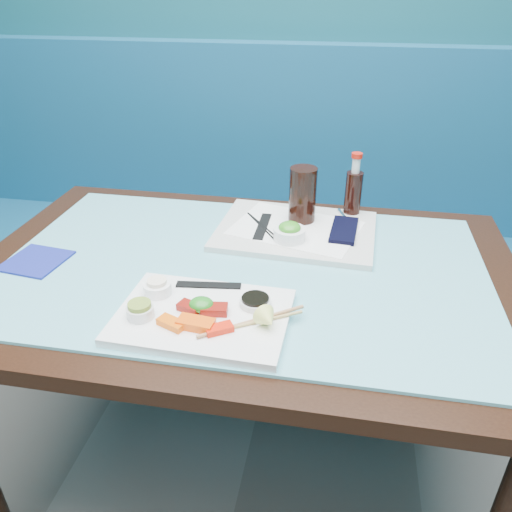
% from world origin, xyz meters
% --- Properties ---
extents(booth_bench, '(3.00, 0.56, 1.17)m').
position_xyz_m(booth_bench, '(0.00, 2.29, 0.37)').
color(booth_bench, navy).
rests_on(booth_bench, ground).
extents(dining_table, '(1.40, 0.90, 0.75)m').
position_xyz_m(dining_table, '(0.00, 1.45, 0.67)').
color(dining_table, black).
rests_on(dining_table, ground).
extents(glass_top, '(1.22, 0.76, 0.01)m').
position_xyz_m(glass_top, '(0.00, 1.45, 0.75)').
color(glass_top, '#64B9C8').
rests_on(glass_top, dining_table).
extents(sashimi_plate, '(0.37, 0.27, 0.02)m').
position_xyz_m(sashimi_plate, '(-0.04, 1.21, 0.77)').
color(sashimi_plate, white).
rests_on(sashimi_plate, glass_top).
extents(salmon_left, '(0.07, 0.05, 0.01)m').
position_xyz_m(salmon_left, '(-0.09, 1.16, 0.78)').
color(salmon_left, '#FD610A').
rests_on(salmon_left, sashimi_plate).
extents(salmon_mid, '(0.08, 0.04, 0.02)m').
position_xyz_m(salmon_mid, '(-0.04, 1.16, 0.79)').
color(salmon_mid, '#FF550A').
rests_on(salmon_mid, sashimi_plate).
extents(salmon_right, '(0.06, 0.05, 0.01)m').
position_xyz_m(salmon_right, '(0.01, 1.16, 0.78)').
color(salmon_right, red).
rests_on(salmon_right, sashimi_plate).
extents(tuna_left, '(0.06, 0.04, 0.02)m').
position_xyz_m(tuna_left, '(-0.07, 1.22, 0.78)').
color(tuna_left, maroon).
rests_on(tuna_left, sashimi_plate).
extents(tuna_right, '(0.06, 0.04, 0.02)m').
position_xyz_m(tuna_right, '(-0.01, 1.22, 0.79)').
color(tuna_right, maroon).
rests_on(tuna_right, sashimi_plate).
extents(seaweed_garnish, '(0.06, 0.06, 0.03)m').
position_xyz_m(seaweed_garnish, '(-0.04, 1.22, 0.79)').
color(seaweed_garnish, '#207A1C').
rests_on(seaweed_garnish, sashimi_plate).
extents(ramekin_wasabi, '(0.06, 0.06, 0.02)m').
position_xyz_m(ramekin_wasabi, '(-0.16, 1.18, 0.79)').
color(ramekin_wasabi, white).
rests_on(ramekin_wasabi, sashimi_plate).
extents(wasabi_fill, '(0.06, 0.06, 0.01)m').
position_xyz_m(wasabi_fill, '(-0.16, 1.18, 0.81)').
color(wasabi_fill, olive).
rests_on(wasabi_fill, ramekin_wasabi).
extents(ramekin_ginger, '(0.07, 0.07, 0.03)m').
position_xyz_m(ramekin_ginger, '(-0.16, 1.27, 0.79)').
color(ramekin_ginger, white).
rests_on(ramekin_ginger, sashimi_plate).
extents(ginger_fill, '(0.05, 0.05, 0.01)m').
position_xyz_m(ginger_fill, '(-0.16, 1.27, 0.81)').
color(ginger_fill, white).
rests_on(ginger_fill, ramekin_ginger).
extents(soy_dish, '(0.09, 0.09, 0.01)m').
position_xyz_m(soy_dish, '(0.07, 1.26, 0.78)').
color(soy_dish, silver).
rests_on(soy_dish, sashimi_plate).
extents(soy_fill, '(0.08, 0.08, 0.01)m').
position_xyz_m(soy_fill, '(0.07, 1.26, 0.79)').
color(soy_fill, black).
rests_on(soy_fill, soy_dish).
extents(lemon_wedge, '(0.06, 0.06, 0.05)m').
position_xyz_m(lemon_wedge, '(0.11, 1.18, 0.80)').
color(lemon_wedge, '#F8FF78').
rests_on(lemon_wedge, sashimi_plate).
extents(chopstick_sleeve, '(0.15, 0.04, 0.00)m').
position_xyz_m(chopstick_sleeve, '(-0.05, 1.32, 0.78)').
color(chopstick_sleeve, black).
rests_on(chopstick_sleeve, sashimi_plate).
extents(wooden_chopstick_a, '(0.20, 0.15, 0.01)m').
position_xyz_m(wooden_chopstick_a, '(0.07, 1.20, 0.78)').
color(wooden_chopstick_a, '#A8774F').
rests_on(wooden_chopstick_a, sashimi_plate).
extents(wooden_chopstick_b, '(0.18, 0.11, 0.01)m').
position_xyz_m(wooden_chopstick_b, '(0.08, 1.20, 0.78)').
color(wooden_chopstick_b, tan).
rests_on(wooden_chopstick_b, sashimi_plate).
extents(serving_tray, '(0.46, 0.35, 0.02)m').
position_xyz_m(serving_tray, '(0.11, 1.65, 0.77)').
color(serving_tray, silver).
rests_on(serving_tray, glass_top).
extents(paper_placemat, '(0.39, 0.32, 0.00)m').
position_xyz_m(paper_placemat, '(0.11, 1.65, 0.78)').
color(paper_placemat, white).
rests_on(paper_placemat, serving_tray).
extents(seaweed_bowl, '(0.11, 0.11, 0.03)m').
position_xyz_m(seaweed_bowl, '(0.10, 1.58, 0.79)').
color(seaweed_bowl, white).
rests_on(seaweed_bowl, serving_tray).
extents(seaweed_salad, '(0.06, 0.06, 0.03)m').
position_xyz_m(seaweed_salad, '(0.10, 1.58, 0.81)').
color(seaweed_salad, '#389321').
rests_on(seaweed_salad, seaweed_bowl).
extents(cola_glass, '(0.09, 0.09, 0.16)m').
position_xyz_m(cola_glass, '(0.12, 1.71, 0.85)').
color(cola_glass, black).
rests_on(cola_glass, serving_tray).
extents(navy_pouch, '(0.08, 0.16, 0.01)m').
position_xyz_m(navy_pouch, '(0.25, 1.65, 0.78)').
color(navy_pouch, black).
rests_on(navy_pouch, serving_tray).
extents(fork, '(0.04, 0.08, 0.01)m').
position_xyz_m(fork, '(0.24, 1.76, 0.78)').
color(fork, white).
rests_on(fork, serving_tray).
extents(black_chopstick_a, '(0.11, 0.17, 0.01)m').
position_xyz_m(black_chopstick_a, '(0.02, 1.64, 0.78)').
color(black_chopstick_a, black).
rests_on(black_chopstick_a, serving_tray).
extents(black_chopstick_b, '(0.12, 0.16, 0.01)m').
position_xyz_m(black_chopstick_b, '(0.02, 1.64, 0.78)').
color(black_chopstick_b, black).
rests_on(black_chopstick_b, serving_tray).
extents(tray_sleeve, '(0.03, 0.17, 0.00)m').
position_xyz_m(tray_sleeve, '(0.02, 1.64, 0.78)').
color(tray_sleeve, black).
rests_on(tray_sleeve, serving_tray).
extents(cola_bottle_body, '(0.05, 0.05, 0.14)m').
position_xyz_m(cola_bottle_body, '(0.27, 1.80, 0.83)').
color(cola_bottle_body, black).
rests_on(cola_bottle_body, glass_top).
extents(cola_bottle_neck, '(0.03, 0.03, 0.05)m').
position_xyz_m(cola_bottle_neck, '(0.27, 1.80, 0.92)').
color(cola_bottle_neck, silver).
rests_on(cola_bottle_neck, cola_bottle_body).
extents(cola_bottle_cap, '(0.04, 0.04, 0.01)m').
position_xyz_m(cola_bottle_cap, '(0.27, 1.80, 0.95)').
color(cola_bottle_cap, red).
rests_on(cola_bottle_cap, cola_bottle_neck).
extents(blue_napkin, '(0.16, 0.16, 0.01)m').
position_xyz_m(blue_napkin, '(-0.53, 1.37, 0.76)').
color(blue_napkin, navy).
rests_on(blue_napkin, glass_top).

